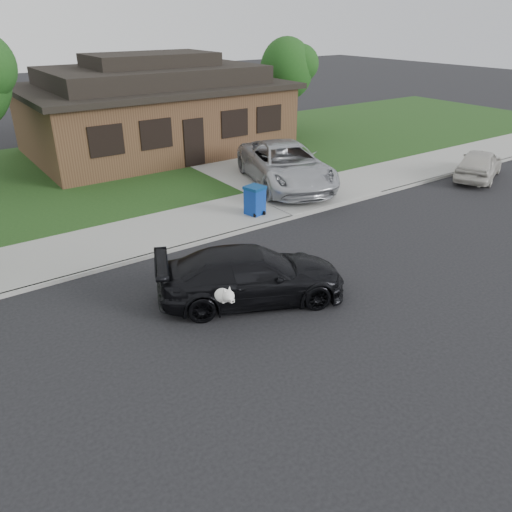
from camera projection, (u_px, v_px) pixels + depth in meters
ground at (264, 291)px, 12.92m from camera, size 120.00×120.00×0.00m
sidewalk at (176, 227)px, 16.58m from camera, size 60.00×3.00×0.12m
curb at (198, 243)px, 15.47m from camera, size 60.00×0.12×0.12m
lawn at (96, 171)px, 22.47m from camera, size 60.00×13.00×0.13m
driveway at (243, 165)px, 23.35m from camera, size 4.50×13.00×0.14m
sedan at (252, 275)px, 12.25m from camera, size 4.99×3.58×1.34m
minivan at (286, 165)px, 20.13m from camera, size 4.54×6.56×1.66m
white_compact at (479, 164)px, 21.44m from camera, size 4.07×2.89×1.29m
recycling_bin at (255, 200)px, 17.33m from camera, size 0.74×0.74×1.01m
house at (155, 109)px, 25.10m from camera, size 12.60×8.60×4.65m
tree_1 at (290, 68)px, 28.16m from camera, size 3.15×3.00×5.25m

